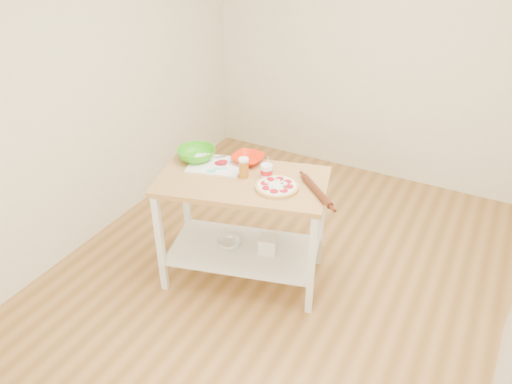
{
  "coord_description": "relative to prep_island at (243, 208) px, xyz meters",
  "views": [
    {
      "loc": [
        1.0,
        -2.63,
        2.7
      ],
      "look_at": [
        -0.47,
        0.15,
        0.77
      ],
      "focal_mm": 35.0,
      "sensor_mm": 36.0,
      "label": 1
    }
  ],
  "objects": [
    {
      "name": "orange_bowl",
      "position": [
        -0.09,
        0.24,
        0.28
      ],
      "size": [
        0.24,
        0.24,
        0.06
      ],
      "primitive_type": "imported",
      "rotation": [
        0.0,
        0.0,
        -0.02
      ],
      "color": "red",
      "rests_on": "prep_island"
    },
    {
      "name": "yogurt_tub",
      "position": [
        0.14,
        0.1,
        0.3
      ],
      "size": [
        0.09,
        0.09,
        0.19
      ],
      "color": "white",
      "rests_on": "prep_island"
    },
    {
      "name": "rolling_pin",
      "position": [
        0.55,
        0.06,
        0.27
      ],
      "size": [
        0.33,
        0.31,
        0.05
      ],
      "primitive_type": "cylinder",
      "rotation": [
        1.57,
        0.0,
        0.83
      ],
      "color": "#532413",
      "rests_on": "prep_island"
    },
    {
      "name": "room_shell",
      "position": [
        0.54,
        -0.08,
        0.7
      ],
      "size": [
        4.04,
        4.54,
        2.74
      ],
      "color": "#AA773E",
      "rests_on": "ground"
    },
    {
      "name": "shelf_glass_bowl",
      "position": [
        -0.12,
        -0.01,
        -0.36
      ],
      "size": [
        0.27,
        0.27,
        0.06
      ],
      "primitive_type": "imported",
      "rotation": [
        0.0,
        0.0,
        0.65
      ],
      "color": "silver",
      "rests_on": "prep_island"
    },
    {
      "name": "knife",
      "position": [
        -0.39,
        0.1,
        0.27
      ],
      "size": [
        0.2,
        0.21,
        0.01
      ],
      "rotation": [
        0.0,
        0.0,
        0.77
      ],
      "color": "silver",
      "rests_on": "cutting_board"
    },
    {
      "name": "beer_pint",
      "position": [
        -0.01,
        0.03,
        0.32
      ],
      "size": [
        0.07,
        0.07,
        0.15
      ],
      "color": "#AB681A",
      "rests_on": "prep_island"
    },
    {
      "name": "spatula",
      "position": [
        -0.22,
        0.01,
        0.26
      ],
      "size": [
        0.12,
        0.12,
        0.01
      ],
      "rotation": [
        0.0,
        0.0,
        0.6
      ],
      "color": "#55D6C2",
      "rests_on": "cutting_board"
    },
    {
      "name": "green_bowl",
      "position": [
        -0.46,
        0.1,
        0.29
      ],
      "size": [
        0.4,
        0.4,
        0.09
      ],
      "primitive_type": "imported",
      "rotation": [
        0.0,
        0.0,
        0.59
      ],
      "color": "#39B015",
      "rests_on": "prep_island"
    },
    {
      "name": "cutting_board",
      "position": [
        -0.28,
        0.09,
        0.26
      ],
      "size": [
        0.47,
        0.4,
        0.04
      ],
      "rotation": [
        0.0,
        0.0,
        0.27
      ],
      "color": "white",
      "rests_on": "prep_island"
    },
    {
      "name": "shelf_bin",
      "position": [
        0.18,
        0.07,
        -0.33
      ],
      "size": [
        0.16,
        0.16,
        0.13
      ],
      "primitive_type": "cube",
      "rotation": [
        0.0,
        0.0,
        0.26
      ],
      "color": "white",
      "rests_on": "prep_island"
    },
    {
      "name": "pizza",
      "position": [
        0.28,
        -0.0,
        0.27
      ],
      "size": [
        0.31,
        0.31,
        0.05
      ],
      "rotation": [
        0.0,
        0.0,
        -0.04
      ],
      "color": "#E5B061",
      "rests_on": "prep_island"
    },
    {
      "name": "prep_island",
      "position": [
        0.0,
        0.0,
        0.0
      ],
      "size": [
        1.35,
        0.96,
        0.9
      ],
      "rotation": [
        0.0,
        0.0,
        0.26
      ],
      "color": "#B8864B",
      "rests_on": "ground"
    }
  ]
}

